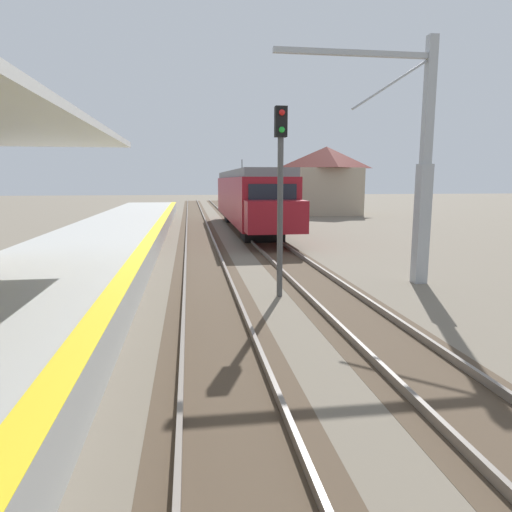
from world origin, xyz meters
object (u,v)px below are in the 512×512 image
distant_trackside_house (326,179)px  rail_signal_post (280,183)px  approaching_train (249,197)px  catenary_pylon_far_side (416,169)px

distant_trackside_house → rail_signal_post: bearing=-109.0°
approaching_train → distant_trackside_house: size_ratio=2.97×
rail_signal_post → approaching_train: bearing=85.3°
catenary_pylon_far_side → distant_trackside_house: catenary_pylon_far_side is taller
rail_signal_post → distant_trackside_house: (10.54, 30.59, 0.14)m
rail_signal_post → catenary_pylon_far_side: (4.47, 1.08, 0.41)m
approaching_train → catenary_pylon_far_side: (3.02, -16.67, 1.43)m
rail_signal_post → catenary_pylon_far_side: catenary_pylon_far_side is taller
approaching_train → rail_signal_post: size_ratio=3.77×
rail_signal_post → catenary_pylon_far_side: bearing=13.5°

